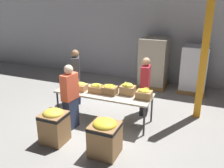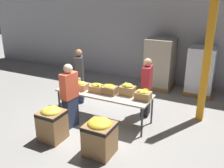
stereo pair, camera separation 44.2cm
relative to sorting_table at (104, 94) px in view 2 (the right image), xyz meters
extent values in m
plane|color=gray|center=(0.00, 0.00, -0.75)|extent=(30.00, 30.00, 0.00)
cube|color=#A8A8AD|center=(0.00, 3.73, 1.25)|extent=(16.00, 0.08, 4.00)
cube|color=#B2A893|center=(0.00, 0.00, 0.03)|extent=(2.52, 0.86, 0.04)
cylinder|color=#38383D|center=(-1.20, -0.37, -0.37)|extent=(0.05, 0.05, 0.76)
cylinder|color=#38383D|center=(1.20, -0.37, -0.37)|extent=(0.05, 0.05, 0.76)
cylinder|color=#38383D|center=(-1.20, 0.37, -0.37)|extent=(0.05, 0.05, 0.76)
cylinder|color=#38383D|center=(1.20, 0.37, -0.37)|extent=(0.05, 0.05, 0.76)
cube|color=#A37A4C|center=(-1.06, 0.09, 0.14)|extent=(0.37, 0.34, 0.18)
ellipsoid|color=yellow|center=(-1.06, 0.09, 0.24)|extent=(0.30, 0.29, 0.11)
ellipsoid|color=yellow|center=(-1.08, 0.07, 0.28)|extent=(0.08, 0.19, 0.04)
ellipsoid|color=yellow|center=(-1.11, 0.12, 0.26)|extent=(0.09, 0.15, 0.06)
ellipsoid|color=yellow|center=(-0.99, 0.15, 0.28)|extent=(0.11, 0.16, 0.04)
cube|color=tan|center=(-0.65, -0.10, 0.14)|extent=(0.37, 0.28, 0.17)
ellipsoid|color=yellow|center=(-0.65, -0.10, 0.23)|extent=(0.34, 0.25, 0.09)
ellipsoid|color=yellow|center=(-0.59, -0.17, 0.25)|extent=(0.15, 0.16, 0.05)
ellipsoid|color=yellow|center=(-0.72, -0.18, 0.27)|extent=(0.17, 0.16, 0.04)
ellipsoid|color=yellow|center=(-0.70, -0.08, 0.26)|extent=(0.16, 0.12, 0.05)
cube|color=#A37A4C|center=(-0.18, -0.05, 0.14)|extent=(0.37, 0.28, 0.17)
ellipsoid|color=gold|center=(-0.18, -0.05, 0.23)|extent=(0.33, 0.23, 0.10)
ellipsoid|color=gold|center=(-0.09, -0.10, 0.25)|extent=(0.15, 0.19, 0.05)
ellipsoid|color=gold|center=(-0.12, -0.12, 0.28)|extent=(0.18, 0.12, 0.04)
ellipsoid|color=gold|center=(-0.08, -0.08, 0.26)|extent=(0.21, 0.10, 0.05)
cube|color=olive|center=(0.18, -0.04, 0.15)|extent=(0.37, 0.29, 0.20)
ellipsoid|color=yellow|center=(0.18, -0.04, 0.26)|extent=(0.30, 0.26, 0.08)
ellipsoid|color=yellow|center=(0.22, -0.02, 0.29)|extent=(0.19, 0.08, 0.05)
ellipsoid|color=yellow|center=(0.22, -0.07, 0.29)|extent=(0.09, 0.16, 0.05)
ellipsoid|color=yellow|center=(0.16, -0.03, 0.29)|extent=(0.16, 0.12, 0.05)
ellipsoid|color=yellow|center=(0.22, -0.03, 0.28)|extent=(0.14, 0.17, 0.05)
cube|color=#A37A4C|center=(0.62, 0.10, 0.17)|extent=(0.37, 0.27, 0.23)
ellipsoid|color=gold|center=(0.62, 0.10, 0.29)|extent=(0.30, 0.23, 0.14)
ellipsoid|color=gold|center=(0.54, 0.18, 0.33)|extent=(0.12, 0.16, 0.05)
ellipsoid|color=gold|center=(0.63, 0.04, 0.32)|extent=(0.06, 0.16, 0.04)
ellipsoid|color=gold|center=(0.63, 0.07, 0.34)|extent=(0.13, 0.22, 0.05)
ellipsoid|color=gold|center=(0.63, 0.13, 0.33)|extent=(0.18, 0.09, 0.04)
cube|color=#A37A4C|center=(1.07, 0.01, 0.15)|extent=(0.37, 0.29, 0.19)
ellipsoid|color=yellow|center=(1.07, 0.01, 0.25)|extent=(0.30, 0.25, 0.09)
ellipsoid|color=yellow|center=(1.11, -0.01, 0.28)|extent=(0.10, 0.21, 0.05)
ellipsoid|color=yellow|center=(1.03, -0.07, 0.27)|extent=(0.21, 0.08, 0.05)
ellipsoid|color=yellow|center=(1.11, 0.08, 0.29)|extent=(0.15, 0.08, 0.05)
cube|color=#2D3856|center=(-0.60, -0.69, -0.36)|extent=(0.26, 0.40, 0.78)
cube|color=#EA5B3D|center=(-0.60, -0.69, 0.36)|extent=(0.28, 0.47, 0.65)
sphere|color=beige|center=(-0.60, -0.69, 0.80)|extent=(0.22, 0.22, 0.22)
cube|color=black|center=(0.89, 0.77, -0.36)|extent=(0.25, 0.39, 0.77)
cube|color=maroon|center=(0.89, 0.77, 0.35)|extent=(0.27, 0.46, 0.64)
sphere|color=tan|center=(0.89, 0.77, 0.78)|extent=(0.22, 0.22, 0.22)
cube|color=#2D3856|center=(-1.26, 0.76, -0.35)|extent=(0.36, 0.43, 0.79)
cube|color=#333338|center=(-1.26, 0.76, 0.37)|extent=(0.41, 0.50, 0.66)
sphere|color=#896042|center=(-1.26, 0.76, 0.81)|extent=(0.22, 0.22, 0.22)
cube|color=olive|center=(-0.61, -1.39, -0.39)|extent=(0.53, 0.53, 0.71)
cube|color=black|center=(-0.61, -1.39, -0.09)|extent=(0.54, 0.54, 0.07)
ellipsoid|color=yellow|center=(-0.61, -1.39, -0.03)|extent=(0.45, 0.45, 0.19)
cube|color=olive|center=(0.64, -1.39, -0.40)|extent=(0.58, 0.58, 0.70)
cube|color=black|center=(0.64, -1.39, -0.10)|extent=(0.59, 0.59, 0.07)
ellipsoid|color=yellow|center=(0.64, -1.39, -0.04)|extent=(0.49, 0.49, 0.20)
cube|color=orange|center=(2.30, 1.18, 1.25)|extent=(0.18, 0.18, 4.00)
cube|color=olive|center=(0.58, 3.09, -0.68)|extent=(1.01, 1.01, 0.13)
cube|color=#A39984|center=(0.58, 3.09, 0.20)|extent=(0.93, 0.93, 1.64)
cube|color=olive|center=(1.98, 3.09, -0.68)|extent=(0.91, 0.91, 0.13)
cube|color=silver|center=(1.98, 3.09, 0.12)|extent=(0.84, 0.84, 1.47)
camera|label=1|loc=(2.49, -5.49, 2.47)|focal=40.00mm
camera|label=2|loc=(2.90, -5.31, 2.47)|focal=40.00mm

